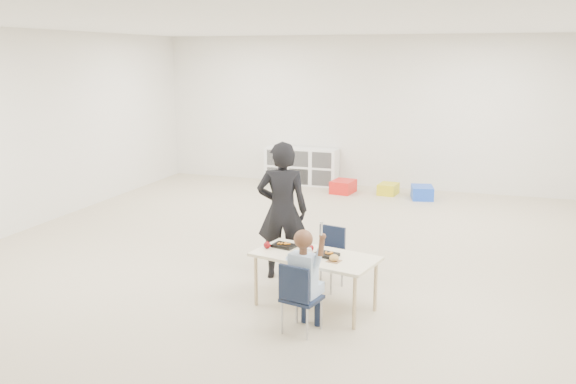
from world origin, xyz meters
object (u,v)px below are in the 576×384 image
(table, at_px, (315,281))
(chair_near, at_px, (302,297))
(child, at_px, (302,277))
(cubby_shelf, at_px, (302,166))
(adult, at_px, (282,211))

(table, height_order, chair_near, chair_near)
(table, xyz_separation_m, chair_near, (0.03, -0.54, 0.05))
(table, height_order, child, child)
(table, bearing_deg, cubby_shelf, 121.22)
(table, xyz_separation_m, child, (0.03, -0.54, 0.24))
(table, distance_m, chair_near, 0.54)
(chair_near, relative_size, child, 0.63)
(chair_near, xyz_separation_m, cubby_shelf, (-1.91, 6.16, 0.02))
(table, relative_size, chair_near, 1.97)
(table, height_order, adult, adult)
(adult, bearing_deg, chair_near, 101.64)
(chair_near, distance_m, child, 0.19)
(chair_near, xyz_separation_m, adult, (-0.62, 1.25, 0.44))
(cubby_shelf, height_order, adult, adult)
(chair_near, bearing_deg, table, 106.15)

